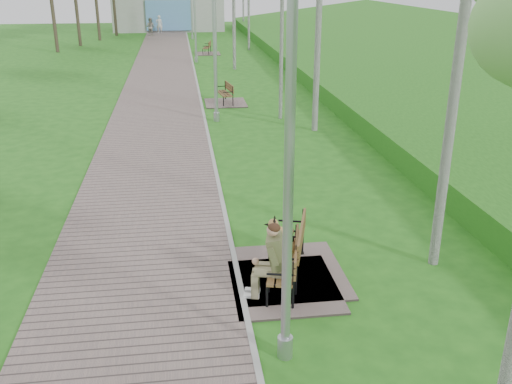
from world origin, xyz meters
TOP-DOWN VIEW (x-y plane):
  - walkway at (-1.75, 21.50)m, footprint 3.50×67.00m
  - kerb at (0.00, 21.50)m, footprint 0.10×67.00m
  - embankment at (12.00, 20.00)m, footprint 14.00×70.00m
  - building_north at (-1.50, 50.97)m, footprint 10.00×5.20m
  - bench_main at (0.67, 3.23)m, footprint 1.81×2.01m
  - bench_second at (0.90, 3.75)m, footprint 1.98×2.20m
  - bench_third at (0.97, 18.25)m, footprint 1.69×1.88m
  - bench_far at (1.07, 33.73)m, footprint 1.66×1.85m
  - lamp_post_near at (0.43, 1.38)m, footprint 0.22×0.22m
  - lamp_post_second at (0.43, 15.26)m, footprint 0.22×0.22m
  - lamp_post_third at (0.24, 30.11)m, footprint 0.21×0.21m
  - lamp_post_far at (0.40, 42.98)m, footprint 0.21×0.21m
  - pedestrian_near at (-2.35, 47.58)m, footprint 0.60×0.42m
  - pedestrian_far at (-3.06, 45.71)m, footprint 0.88×0.78m

SIDE VIEW (x-z plane):
  - embankment at x=12.00m, z-range -0.80..0.80m
  - walkway at x=-1.75m, z-range 0.00..0.04m
  - kerb at x=0.00m, z-range 0.00..0.05m
  - bench_far at x=1.07m, z-range -0.32..0.70m
  - bench_third at x=0.97m, z-range -0.33..0.71m
  - bench_second at x=0.90m, z-range -0.38..0.83m
  - bench_main at x=0.67m, z-range -0.35..1.23m
  - pedestrian_far at x=-3.06m, z-range 0.00..1.51m
  - pedestrian_near at x=-2.35m, z-range 0.00..1.58m
  - building_north at x=-1.50m, z-range -0.01..3.99m
  - lamp_post_far at x=0.40m, z-range -0.17..5.14m
  - lamp_post_third at x=0.24m, z-range -0.17..5.16m
  - lamp_post_near at x=0.43m, z-range -0.19..5.53m
  - lamp_post_second at x=0.43m, z-range -0.19..5.55m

